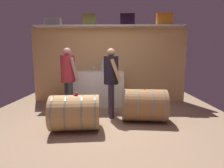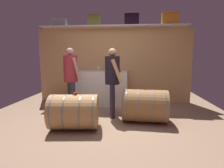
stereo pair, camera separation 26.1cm
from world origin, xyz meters
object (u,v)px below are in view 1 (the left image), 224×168
at_px(wine_bottle_clear, 103,66).
at_px(toolcase_grey, 53,22).
at_px(wine_barrel_near, 75,113).
at_px(tasting_cup, 76,94).
at_px(toolcase_olive, 89,20).
at_px(winemaker_pouring, 68,74).
at_px(red_funnel, 116,69).
at_px(wine_barrel_far, 144,105).
at_px(wine_glass, 94,68).
at_px(visitor_tasting, 111,75).
at_px(work_cabinet, 97,88).
at_px(toolcase_orange, 165,19).
at_px(toolcase_black, 127,20).

bearing_deg(wine_bottle_clear, toolcase_grey, 176.41).
distance_m(wine_barrel_near, tasting_cup, 0.35).
distance_m(toolcase_olive, winemaker_pouring, 1.76).
bearing_deg(toolcase_grey, red_funnel, -14.95).
relative_size(red_funnel, tasting_cup, 2.14).
xyz_separation_m(wine_barrel_near, wine_barrel_far, (1.34, 0.50, 0.01)).
xyz_separation_m(toolcase_grey, winemaker_pouring, (0.64, -1.03, -1.34)).
height_order(wine_glass, visitor_tasting, visitor_tasting).
distance_m(work_cabinet, wine_barrel_far, 1.70).
distance_m(toolcase_olive, work_cabinet, 1.89).
distance_m(toolcase_orange, winemaker_pouring, 3.00).
xyz_separation_m(toolcase_orange, wine_bottle_clear, (-1.71, -0.09, -1.27)).
xyz_separation_m(toolcase_orange, visitor_tasting, (-1.44, -1.24, -1.42)).
bearing_deg(toolcase_black, toolcase_grey, -178.90).
xyz_separation_m(red_funnel, winemaker_pouring, (-1.11, -0.65, -0.05)).
xyz_separation_m(toolcase_orange, red_funnel, (-1.33, -0.38, -1.35)).
height_order(toolcase_grey, winemaker_pouring, toolcase_grey).
height_order(work_cabinet, visitor_tasting, visitor_tasting).
bearing_deg(wine_barrel_far, toolcase_grey, 150.62).
relative_size(wine_barrel_near, visitor_tasting, 0.62).
xyz_separation_m(work_cabinet, wine_glass, (-0.10, 0.15, 0.55)).
distance_m(toolcase_orange, wine_bottle_clear, 2.13).
bearing_deg(tasting_cup, wine_bottle_clear, 79.99).
height_order(toolcase_orange, work_cabinet, toolcase_orange).
xyz_separation_m(toolcase_orange, wine_barrel_near, (-2.08, -2.03, -2.02)).
distance_m(wine_barrel_far, winemaker_pouring, 1.87).
xyz_separation_m(wine_glass, wine_barrel_near, (-0.14, -1.94, -0.69)).
height_order(toolcase_black, wine_barrel_far, toolcase_black).
distance_m(toolcase_black, wine_barrel_far, 2.53).
bearing_deg(work_cabinet, winemaker_pouring, -127.20).
bearing_deg(work_cabinet, toolcase_olive, 132.50).
bearing_deg(toolcase_orange, red_funnel, -162.08).
distance_m(toolcase_orange, work_cabinet, 2.64).
height_order(wine_barrel_near, winemaker_pouring, winemaker_pouring).
relative_size(work_cabinet, wine_glass, 11.58).
xyz_separation_m(toolcase_olive, winemaker_pouring, (-0.37, -1.03, -1.38)).
xyz_separation_m(work_cabinet, tasting_cup, (-0.20, -1.79, 0.20)).
xyz_separation_m(wine_bottle_clear, winemaker_pouring, (-0.74, -0.94, -0.13)).
height_order(work_cabinet, wine_barrel_far, work_cabinet).
bearing_deg(toolcase_black, visitor_tasting, -107.37).
distance_m(toolcase_olive, toolcase_black, 1.05).
relative_size(toolcase_olive, red_funnel, 2.63).
bearing_deg(red_funnel, toolcase_grey, 167.70).
distance_m(toolcase_olive, wine_bottle_clear, 1.31).
relative_size(wine_bottle_clear, red_funnel, 2.44).
relative_size(work_cabinet, wine_barrel_near, 1.56).
relative_size(toolcase_orange, wine_barrel_near, 0.46).
distance_m(wine_barrel_near, winemaker_pouring, 1.23).
xyz_separation_m(toolcase_orange, wine_barrel_far, (-0.75, -1.53, -2.01)).
relative_size(wine_glass, red_funnel, 1.01).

